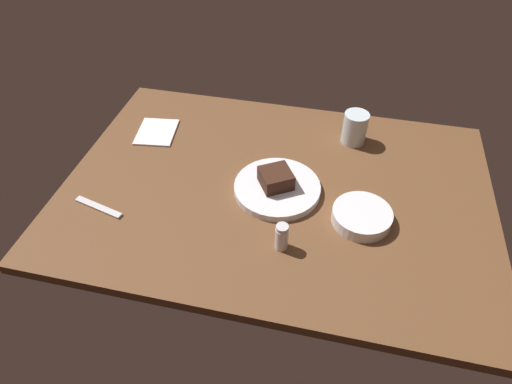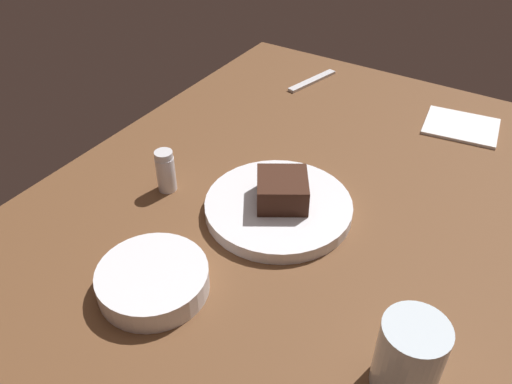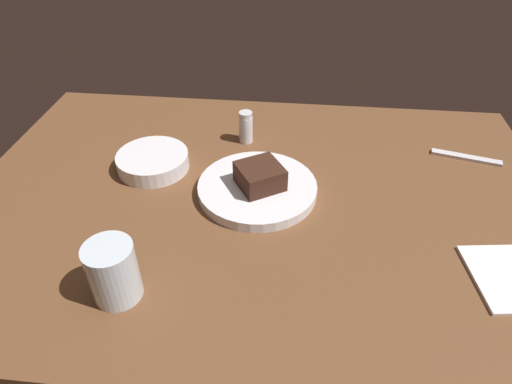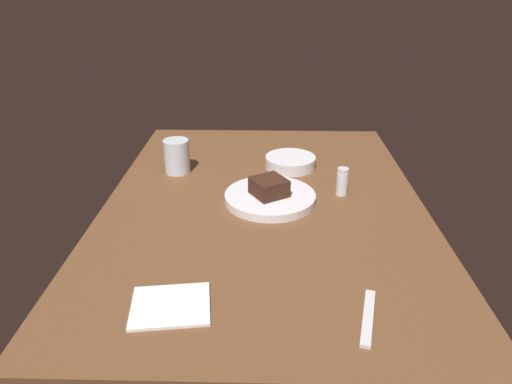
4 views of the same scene
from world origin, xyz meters
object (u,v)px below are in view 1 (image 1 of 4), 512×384
Objects in this scene: water_glass at (355,128)px; folded_napkin at (157,132)px; chocolate_cake_slice at (277,178)px; dessert_spoon at (99,207)px; side_bowl at (362,216)px; salt_shaker at (282,237)px; dessert_plate at (277,188)px.

water_glass is 63.55cm from folded_napkin.
dessert_spoon is at bearing 21.07° from chocolate_cake_slice.
side_bowl is at bearing 164.28° from chocolate_cake_slice.
salt_shaker is at bearing 103.75° from chocolate_cake_slice.
dessert_plate is 34.18cm from water_glass.
salt_shaker is 0.49× the size of side_bowl.
dessert_spoon is 35.76cm from folded_napkin.
side_bowl is (-18.83, -13.23, -2.04)cm from salt_shaker.
water_glass is (-19.14, -28.03, 3.99)cm from dessert_plate.
chocolate_cake_slice is (0.11, -0.31, 3.37)cm from dessert_plate.
chocolate_cake_slice reaches higher than dessert_plate.
chocolate_cake_slice is 0.55× the size of dessert_spoon.
side_bowl is (-23.70, 6.67, -2.69)cm from chocolate_cake_slice.
dessert_plate is at bearing 55.68° from water_glass.
side_bowl is 70.27cm from dessert_spoon.
water_glass reaches higher than side_bowl.
salt_shaker reaches higher than side_bowl.
dessert_plate reaches higher than folded_napkin.
chocolate_cake_slice is 1.07× the size of salt_shaker.
folded_napkin is (67.09, -24.74, -1.45)cm from side_bowl.
folded_napkin is at bearing 8.76° from water_glass.
dessert_plate is 20.35cm from salt_shaker.
chocolate_cake_slice is 33.75cm from water_glass.
folded_napkin is at bearing -22.62° from chocolate_cake_slice.
dessert_plate is 1.61× the size of dessert_spoon.
water_glass is 0.70× the size of folded_napkin.
dessert_plate is at bearing 108.88° from chocolate_cake_slice.
dessert_spoon is (69.40, 10.94, -1.40)cm from side_bowl.
side_bowl reaches higher than dessert_plate.
water_glass is (-14.37, -47.63, 1.28)cm from salt_shaker.
salt_shaker is 0.76× the size of water_glass.
dessert_plate is at bearing -76.33° from salt_shaker.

